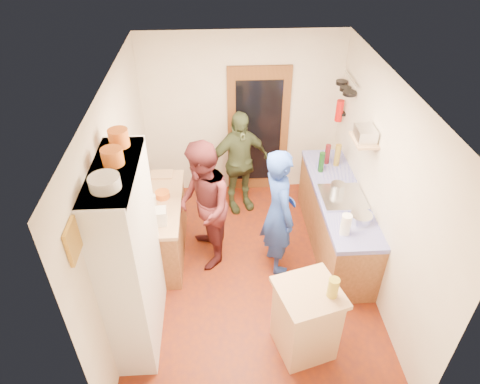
{
  "coord_description": "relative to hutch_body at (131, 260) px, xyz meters",
  "views": [
    {
      "loc": [
        -0.38,
        -3.97,
        4.2
      ],
      "look_at": [
        -0.14,
        0.15,
        1.22
      ],
      "focal_mm": 32.0,
      "sensor_mm": 36.0,
      "label": 1
    }
  ],
  "objects": [
    {
      "name": "floor",
      "position": [
        1.3,
        0.8,
        -1.11
      ],
      "size": [
        3.0,
        4.0,
        0.02
      ],
      "primitive_type": "cube",
      "color": "maroon",
      "rests_on": "ground"
    },
    {
      "name": "ceiling",
      "position": [
        1.3,
        0.8,
        1.51
      ],
      "size": [
        3.0,
        4.0,
        0.02
      ],
      "primitive_type": "cube",
      "color": "silver",
      "rests_on": "ground"
    },
    {
      "name": "wall_back",
      "position": [
        1.3,
        2.81,
        0.2
      ],
      "size": [
        3.0,
        0.02,
        2.6
      ],
      "primitive_type": "cube",
      "color": "beige",
      "rests_on": "ground"
    },
    {
      "name": "wall_front",
      "position": [
        1.3,
        -1.21,
        0.2
      ],
      "size": [
        3.0,
        0.02,
        2.6
      ],
      "primitive_type": "cube",
      "color": "beige",
      "rests_on": "ground"
    },
    {
      "name": "wall_left",
      "position": [
        -0.21,
        0.8,
        0.2
      ],
      "size": [
        0.02,
        4.0,
        2.6
      ],
      "primitive_type": "cube",
      "color": "beige",
      "rests_on": "ground"
    },
    {
      "name": "wall_right",
      "position": [
        2.81,
        0.8,
        0.2
      ],
      "size": [
        0.02,
        4.0,
        2.6
      ],
      "primitive_type": "cube",
      "color": "beige",
      "rests_on": "ground"
    },
    {
      "name": "door_frame",
      "position": [
        1.55,
        2.77,
        -0.05
      ],
      "size": [
        0.95,
        0.06,
        2.1
      ],
      "primitive_type": "cube",
      "color": "brown",
      "rests_on": "ground"
    },
    {
      "name": "door_glass",
      "position": [
        1.55,
        2.74,
        -0.05
      ],
      "size": [
        0.7,
        0.02,
        1.7
      ],
      "primitive_type": "cube",
      "color": "black",
      "rests_on": "door_frame"
    },
    {
      "name": "hutch_body",
      "position": [
        0.0,
        0.0,
        0.0
      ],
      "size": [
        0.4,
        1.2,
        2.2
      ],
      "primitive_type": "cube",
      "color": "silver",
      "rests_on": "ground"
    },
    {
      "name": "hutch_top_shelf",
      "position": [
        0.0,
        0.0,
        1.08
      ],
      "size": [
        0.4,
        1.14,
        0.04
      ],
      "primitive_type": "cube",
      "color": "silver",
      "rests_on": "hutch_body"
    },
    {
      "name": "plate_stack",
      "position": [
        0.0,
        -0.29,
        1.15
      ],
      "size": [
        0.25,
        0.25,
        0.11
      ],
      "primitive_type": "cylinder",
      "color": "white",
      "rests_on": "hutch_top_shelf"
    },
    {
      "name": "orange_pot_a",
      "position": [
        0.0,
        0.07,
        1.18
      ],
      "size": [
        0.19,
        0.19,
        0.15
      ],
      "primitive_type": "cylinder",
      "color": "orange",
      "rests_on": "hutch_top_shelf"
    },
    {
      "name": "orange_pot_b",
      "position": [
        0.0,
        0.4,
        1.18
      ],
      "size": [
        0.19,
        0.19,
        0.17
      ],
      "primitive_type": "cylinder",
      "color": "orange",
      "rests_on": "hutch_top_shelf"
    },
    {
      "name": "left_counter_base",
      "position": [
        0.1,
        1.25,
        -0.68
      ],
      "size": [
        0.6,
        1.4,
        0.85
      ],
      "primitive_type": "cube",
      "color": "#9C6237",
      "rests_on": "ground"
    },
    {
      "name": "left_counter_top",
      "position": [
        0.1,
        1.25,
        -0.23
      ],
      "size": [
        0.64,
        1.44,
        0.05
      ],
      "primitive_type": "cube",
      "color": "tan",
      "rests_on": "left_counter_base"
    },
    {
      "name": "toaster",
      "position": [
        0.15,
        0.81,
        -0.1
      ],
      "size": [
        0.27,
        0.19,
        0.2
      ],
      "primitive_type": "cube",
      "rotation": [
        0.0,
        0.0,
        0.06
      ],
      "color": "white",
      "rests_on": "left_counter_top"
    },
    {
      "name": "kettle",
      "position": [
        0.05,
        1.14,
        -0.12
      ],
      "size": [
        0.18,
        0.18,
        0.16
      ],
      "primitive_type": "cylinder",
      "rotation": [
        0.0,
        0.0,
        -0.23
      ],
      "color": "white",
      "rests_on": "left_counter_top"
    },
    {
      "name": "orange_bowl",
      "position": [
        0.18,
        1.33,
        -0.16
      ],
      "size": [
        0.21,
        0.21,
        0.08
      ],
      "primitive_type": "cylinder",
      "rotation": [
        0.0,
        0.0,
        0.14
      ],
      "color": "orange",
      "rests_on": "left_counter_top"
    },
    {
      "name": "chopping_board",
      "position": [
        0.12,
        1.85,
        -0.19
      ],
      "size": [
        0.3,
        0.22,
        0.02
      ],
      "primitive_type": "cube",
      "rotation": [
        0.0,
        0.0,
        -0.02
      ],
      "color": "tan",
      "rests_on": "left_counter_top"
    },
    {
      "name": "right_counter_base",
      "position": [
        2.5,
        1.3,
        -0.68
      ],
      "size": [
        0.6,
        2.2,
        0.84
      ],
      "primitive_type": "cube",
      "color": "#9C6237",
      "rests_on": "ground"
    },
    {
      "name": "right_counter_top",
      "position": [
        2.5,
        1.3,
        -0.23
      ],
      "size": [
        0.62,
        2.22,
        0.06
      ],
      "primitive_type": "cube",
      "color": "#0B0AA7",
      "rests_on": "right_counter_base"
    },
    {
      "name": "hob",
      "position": [
        2.5,
        1.17,
        -0.18
      ],
      "size": [
        0.55,
        0.58,
        0.04
      ],
      "primitive_type": "cube",
      "color": "silver",
      "rests_on": "right_counter_top"
    },
    {
      "name": "pot_on_hob",
      "position": [
        2.45,
        1.28,
        -0.1
      ],
      "size": [
        0.18,
        0.18,
        0.12
      ],
      "primitive_type": "cylinder",
      "color": "silver",
      "rests_on": "hob"
    },
    {
      "name": "bottle_a",
      "position": [
        2.35,
        1.82,
        -0.05
      ],
      "size": [
        0.08,
        0.08,
        0.3
      ],
      "primitive_type": "cylinder",
      "rotation": [
        0.0,
        0.0,
        -0.04
      ],
      "color": "#143F14",
      "rests_on": "right_counter_top"
    },
    {
      "name": "bottle_b",
      "position": [
        2.48,
        2.03,
        -0.05
      ],
      "size": [
        0.08,
        0.08,
        0.3
      ],
      "primitive_type": "cylinder",
      "rotation": [
        0.0,
        0.0,
        0.05
      ],
      "color": "#591419",
      "rests_on": "right_counter_top"
    },
    {
      "name": "bottle_c",
      "position": [
        2.61,
        1.97,
        -0.04
      ],
      "size": [
        0.08,
        0.08,
        0.33
      ],
      "primitive_type": "cylinder",
      "rotation": [
        0.0,
        0.0,
        0.0
      ],
      "color": "olive",
      "rests_on": "right_counter_top"
    },
    {
      "name": "paper_towel",
      "position": [
        2.35,
        0.5,
        -0.07
      ],
      "size": [
        0.15,
        0.15,
        0.26
      ],
      "primitive_type": "cylinder",
      "rotation": [
        0.0,
        0.0,
        0.33
      ],
      "color": "white",
      "rests_on": "right_counter_top"
    },
    {
      "name": "mixing_bowl",
      "position": [
        2.6,
        0.7,
        -0.15
      ],
      "size": [
        0.26,
        0.26,
        0.1
      ],
      "primitive_type": "cylinder",
      "rotation": [
        0.0,
        0.0,
        0.0
      ],
      "color": "silver",
      "rests_on": "right_counter_top"
    },
    {
      "name": "island_base",
      "position": [
        1.78,
        -0.35,
        -0.67
      ],
      "size": [
        0.68,
        0.68,
        0.86
      ],
      "primitive_type": "cube",
      "rotation": [
        0.0,
        0.0,
        0.28
      ],
      "color": "tan",
      "rests_on": "ground"
    },
    {
      "name": "island_top",
      "position": [
        1.78,
        -0.35,
        -0.22
      ],
      "size": [
        0.77,
        0.77,
        0.05
      ],
      "primitive_type": "cube",
      "rotation": [
        0.0,
        0.0,
        0.28
      ],
      "color": "tan",
      "rests_on": "island_base"
    },
    {
      "name": "cutting_board",
      "position": [
        1.72,
        -0.31,
        -0.21
      ],
      "size": [
        0.41,
        0.36,
        0.02
      ],
      "primitive_type": "cube",
      "rotation": [
        0.0,
        0.0,
        0.28
      ],
      "color": "white",
      "rests_on": "island_top"
    },
    {
      "name": "oil_jar",
      "position": [
        1.99,
        -0.41,
        -0.08
      ],
      "size": [
        0.14,
        0.14,
        0.22
      ],
      "primitive_type": "cylinder",
      "rotation": [
        0.0,
        0.0,
        0.28
      ],
      "color": "#AD9E2D",
      "rests_on": "island_top"
    },
    {
      "name": "pan_rail",
      "position": [
        2.76,
        2.33,
        0.95
      ],
      "size": [
        0.02,
        0.65,
        0.02
      ],
      "primitive_type": "cylinder",
      "rotation": [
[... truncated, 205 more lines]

